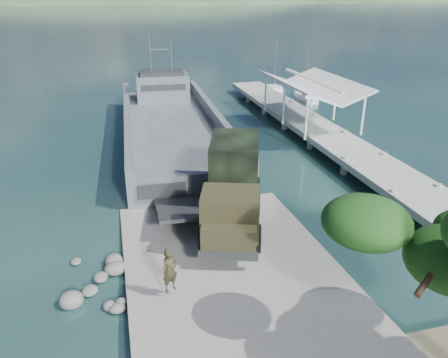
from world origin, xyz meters
TOP-DOWN VIEW (x-y plane):
  - ground at (0.00, 0.00)m, footprint 1400.00×1400.00m
  - boat_ramp at (0.00, -1.00)m, footprint 10.00×18.00m
  - shoreline_rocks at (-6.20, 0.50)m, footprint 3.20×5.60m
  - distant_headlands at (50.00, 560.00)m, footprint 1000.00×240.00m
  - pier at (13.00, 18.77)m, footprint 6.40×44.00m
  - landing_craft at (0.19, 21.38)m, footprint 9.40×33.03m
  - military_truck at (1.26, 4.38)m, footprint 5.48×9.66m
  - soldier at (-3.14, -1.68)m, footprint 0.85×0.73m
  - sailboat_near at (18.72, 33.08)m, footprint 1.87×5.13m
  - sailboat_far at (15.97, 37.05)m, footprint 2.84×6.31m

SIDE VIEW (x-z plane):
  - ground at x=0.00m, z-range 0.00..0.00m
  - shoreline_rocks at x=-6.20m, z-range -0.45..0.45m
  - distant_headlands at x=50.00m, z-range -24.00..24.00m
  - boat_ramp at x=0.00m, z-range 0.00..0.50m
  - sailboat_near at x=18.72m, z-range -2.73..3.39m
  - sailboat_far at x=15.97m, z-range -3.31..4.11m
  - landing_craft at x=0.19m, z-range -4.07..5.66m
  - soldier at x=-3.14m, z-range 0.50..2.46m
  - pier at x=13.00m, z-range -1.45..4.65m
  - military_truck at x=1.26m, z-range 0.49..4.79m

